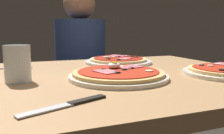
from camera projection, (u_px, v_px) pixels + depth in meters
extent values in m
cube|color=#9E754C|center=(106.00, 80.00, 0.81)|extent=(1.11, 0.84, 0.04)
cylinder|color=brown|center=(165.00, 125.00, 1.37)|extent=(0.07, 0.07, 0.73)
cylinder|color=silver|center=(118.00, 76.00, 0.73)|extent=(0.31, 0.31, 0.01)
cylinder|color=tan|center=(118.00, 73.00, 0.73)|extent=(0.29, 0.29, 0.01)
cylinder|color=#B72D19|center=(118.00, 71.00, 0.73)|extent=(0.25, 0.25, 0.00)
torus|color=black|center=(117.00, 72.00, 0.68)|extent=(0.02, 0.02, 0.00)
torus|color=black|center=(131.00, 68.00, 0.77)|extent=(0.02, 0.02, 0.00)
torus|color=black|center=(104.00, 69.00, 0.74)|extent=(0.02, 0.02, 0.00)
torus|color=black|center=(124.00, 69.00, 0.74)|extent=(0.02, 0.02, 0.00)
cube|color=#C65B66|center=(129.00, 67.00, 0.79)|extent=(0.10, 0.08, 0.00)
cube|color=#D16B70|center=(106.00, 72.00, 0.70)|extent=(0.07, 0.09, 0.00)
cylinder|color=beige|center=(149.00, 71.00, 0.71)|extent=(0.02, 0.02, 0.00)
cylinder|color=beige|center=(121.00, 66.00, 0.80)|extent=(0.02, 0.02, 0.00)
ellipsoid|color=white|center=(114.00, 65.00, 0.77)|extent=(0.04, 0.03, 0.02)
cylinder|color=yellow|center=(114.00, 62.00, 0.76)|extent=(0.02, 0.02, 0.00)
cylinder|color=silver|center=(224.00, 73.00, 0.79)|extent=(0.27, 0.27, 0.01)
cylinder|color=#DBB26B|center=(224.00, 70.00, 0.79)|extent=(0.24, 0.24, 0.01)
cylinder|color=#B72D19|center=(224.00, 68.00, 0.79)|extent=(0.21, 0.21, 0.00)
torus|color=black|center=(222.00, 70.00, 0.73)|extent=(0.02, 0.02, 0.00)
torus|color=black|center=(201.00, 65.00, 0.84)|extent=(0.02, 0.02, 0.00)
cylinder|color=beige|center=(218.00, 64.00, 0.86)|extent=(0.02, 0.02, 0.00)
cylinder|color=beige|center=(210.00, 66.00, 0.81)|extent=(0.02, 0.02, 0.00)
cylinder|color=beige|center=(200.00, 65.00, 0.84)|extent=(0.02, 0.02, 0.00)
cylinder|color=white|center=(118.00, 62.00, 1.07)|extent=(0.30, 0.30, 0.01)
cylinder|color=#DBB26B|center=(118.00, 59.00, 1.07)|extent=(0.26, 0.26, 0.01)
cylinder|color=#A82314|center=(118.00, 58.00, 1.07)|extent=(0.23, 0.23, 0.00)
torus|color=black|center=(132.00, 56.00, 1.10)|extent=(0.02, 0.02, 0.00)
torus|color=black|center=(120.00, 57.00, 1.10)|extent=(0.02, 0.02, 0.00)
torus|color=black|center=(109.00, 59.00, 1.01)|extent=(0.02, 0.02, 0.00)
torus|color=black|center=(119.00, 60.00, 0.98)|extent=(0.02, 0.02, 0.00)
torus|color=black|center=(123.00, 56.00, 1.12)|extent=(0.02, 0.02, 0.00)
torus|color=black|center=(136.00, 57.00, 1.08)|extent=(0.02, 0.02, 0.00)
cube|color=#D16B70|center=(125.00, 59.00, 1.02)|extent=(0.08, 0.07, 0.00)
cube|color=#C65B66|center=(118.00, 56.00, 1.13)|extent=(0.10, 0.11, 0.00)
cylinder|color=beige|center=(124.00, 56.00, 1.12)|extent=(0.02, 0.02, 0.00)
cylinder|color=beige|center=(108.00, 57.00, 1.09)|extent=(0.02, 0.02, 0.00)
cylinder|color=beige|center=(113.00, 57.00, 1.08)|extent=(0.02, 0.02, 0.00)
cylinder|color=beige|center=(105.00, 57.00, 1.07)|extent=(0.02, 0.02, 0.00)
cylinder|color=silver|center=(18.00, 64.00, 0.67)|extent=(0.07, 0.07, 0.11)
cylinder|color=silver|center=(18.00, 72.00, 0.68)|extent=(0.07, 0.07, 0.06)
cube|color=silver|center=(0.00, 69.00, 0.90)|extent=(0.08, 0.03, 0.00)
cube|color=silver|center=(26.00, 68.00, 0.92)|extent=(0.04, 0.01, 0.00)
cube|color=silver|center=(26.00, 68.00, 0.92)|extent=(0.04, 0.01, 0.00)
cube|color=silver|center=(26.00, 68.00, 0.93)|extent=(0.04, 0.01, 0.00)
cube|color=silver|center=(27.00, 67.00, 0.93)|extent=(0.04, 0.01, 0.00)
cube|color=silver|center=(46.00, 110.00, 0.43)|extent=(0.11, 0.06, 0.00)
cube|color=black|center=(87.00, 100.00, 0.50)|extent=(0.09, 0.05, 0.01)
cylinder|color=black|center=(82.00, 132.00, 1.59)|extent=(0.29, 0.29, 0.46)
cylinder|color=navy|center=(81.00, 61.00, 1.51)|extent=(0.32, 0.32, 0.52)
sphere|color=#9E7051|center=(79.00, 3.00, 1.46)|extent=(0.20, 0.20, 0.20)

